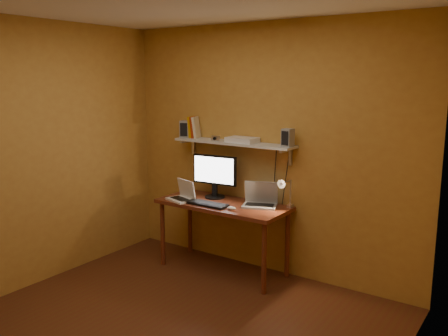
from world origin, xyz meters
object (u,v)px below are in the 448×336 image
Objects in this scene: desk at (223,211)px; monitor at (215,174)px; wall_shelf at (233,143)px; mouse at (231,208)px; keyboard at (207,204)px; shelf_camera at (215,138)px; netbook at (183,195)px; speaker_right at (288,138)px; laptop at (260,199)px; router at (242,140)px; desk_lamp at (285,189)px; speaker_left at (186,129)px.

desk is 2.70× the size of monitor.
mouse is (0.22, -0.36, -0.59)m from wall_shelf.
shelf_camera reaches higher than keyboard.
netbook is at bearing -140.67° from wall_shelf.
wall_shelf is 7.95× the size of speaker_right.
laptop is 2.28× the size of speaker_right.
speaker_right reaches higher than router.
netbook is at bearing -133.51° from monitor.
keyboard is 2.60× the size of speaker_right.
shelf_camera is (-0.19, 0.13, 0.74)m from desk.
mouse is 0.24× the size of desk_lamp.
speaker_left is at bearing 141.03° from netbook.
shelf_camera is (-0.83, -0.05, -0.06)m from speaker_right.
speaker_left is at bearing 173.67° from shelf_camera.
speaker_left is at bearing 163.98° from desk.
desk_lamp is (0.74, 0.29, 0.20)m from keyboard.
keyboard is 0.76m from router.
wall_shelf reaches higher than laptop.
mouse is 0.82m from shelf_camera.
shelf_camera is 0.30m from router.
router is at bearing 13.15° from shelf_camera.
wall_shelf is 7.39× the size of speaker_left.
mouse is (0.30, -0.00, 0.00)m from keyboard.
shelf_camera reaches higher than desk.
mouse is 0.56m from desk_lamp.
monitor is at bearing 157.72° from laptop.
shelf_camera is at bearing 68.34° from netbook.
monitor is 1.38× the size of desk_lamp.
keyboard is at bearing -102.84° from wall_shelf.
wall_shelf is 0.11m from router.
keyboard reaches higher than desk.
shelf_camera is at bearing 157.63° from laptop.
speaker_right is at bearing -1.53° from router.
wall_shelf reaches higher than desk.
monitor is at bearing -163.25° from wall_shelf.
wall_shelf is 2.70× the size of monitor.
speaker_left is 0.75m from router.
monitor is at bearing 69.61° from netbook.
keyboard is 0.82m from desk_lamp.
wall_shelf is 0.73m from mouse.
desk_lamp is at bearing -20.11° from laptop.
speaker_right is at bearing 3.77° from shelf_camera.
desk_lamp is at bearing 10.81° from desk.
desk is 3.49× the size of laptop.
speaker_left is 0.60× the size of router.
wall_shelf is 14.80× the size of shelf_camera.
mouse is at bearing -58.83° from wall_shelf.
wall_shelf is 0.70m from keyboard.
router is at bearing 142.33° from laptop.
speaker_right is at bearing -0.46° from wall_shelf.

